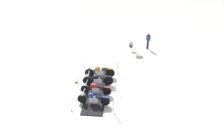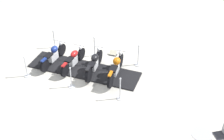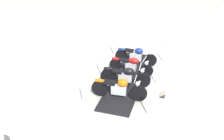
# 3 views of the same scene
# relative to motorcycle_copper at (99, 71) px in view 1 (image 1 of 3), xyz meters

# --- Properties ---
(ground_plane) EXTENTS (80.00, 80.00, 0.00)m
(ground_plane) POSITION_rel_motorcycle_copper_xyz_m (-1.46, 0.73, -0.56)
(ground_plane) COLOR beige
(display_platform) EXTENTS (5.52, 3.80, 0.06)m
(display_platform) POSITION_rel_motorcycle_copper_xyz_m (-1.46, 0.73, -0.53)
(display_platform) COLOR black
(display_platform) RESTS_ON ground_plane
(motorcycle_copper) EXTENTS (1.10, 2.20, 1.04)m
(motorcycle_copper) POSITION_rel_motorcycle_copper_xyz_m (0.00, 0.00, 0.00)
(motorcycle_copper) COLOR black
(motorcycle_copper) RESTS_ON display_platform
(motorcycle_black) EXTENTS (1.09, 2.15, 1.04)m
(motorcycle_black) POSITION_rel_motorcycle_copper_xyz_m (-0.97, 0.51, -0.03)
(motorcycle_black) COLOR black
(motorcycle_black) RESTS_ON display_platform
(motorcycle_maroon) EXTENTS (1.28, 1.93, 0.90)m
(motorcycle_maroon) POSITION_rel_motorcycle_copper_xyz_m (-1.93, 1.01, -0.05)
(motorcycle_maroon) COLOR black
(motorcycle_maroon) RESTS_ON display_platform
(motorcycle_navy) EXTENTS (1.30, 1.93, 0.92)m
(motorcycle_navy) POSITION_rel_motorcycle_copper_xyz_m (-2.90, 1.51, -0.05)
(motorcycle_navy) COLOR black
(motorcycle_navy) RESTS_ON display_platform
(stanchion_left_rear) EXTENTS (0.32, 0.32, 1.10)m
(stanchion_left_rear) POSITION_rel_motorcycle_copper_xyz_m (-4.16, 0.60, -0.19)
(stanchion_left_rear) COLOR silver
(stanchion_left_rear) RESTS_ON ground_plane
(stanchion_left_front) EXTENTS (0.30, 0.30, 1.13)m
(stanchion_left_front) POSITION_rel_motorcycle_copper_xyz_m (-0.03, -1.55, -0.16)
(stanchion_left_front) COLOR silver
(stanchion_left_front) RESTS_ON ground_plane
(stanchion_right_rear) EXTENTS (0.29, 0.29, 1.05)m
(stanchion_right_rear) POSITION_rel_motorcycle_copper_xyz_m (-2.90, 3.01, -0.19)
(stanchion_right_rear) COLOR silver
(stanchion_right_rear) RESTS_ON ground_plane
(stanchion_left_mid) EXTENTS (0.32, 0.32, 1.09)m
(stanchion_left_mid) POSITION_rel_motorcycle_copper_xyz_m (-2.09, -0.48, -0.19)
(stanchion_left_mid) COLOR silver
(stanchion_left_mid) RESTS_ON ground_plane
(stanchion_right_front) EXTENTS (0.36, 0.36, 1.14)m
(stanchion_right_front) POSITION_rel_motorcycle_copper_xyz_m (1.23, 0.86, -0.21)
(stanchion_right_front) COLOR silver
(stanchion_right_front) RESTS_ON ground_plane
(stanchion_right_mid) EXTENTS (0.35, 0.35, 1.12)m
(stanchion_right_mid) POSITION_rel_motorcycle_copper_xyz_m (-0.84, 1.93, -0.21)
(stanchion_right_mid) COLOR silver
(stanchion_right_mid) RESTS_ON ground_plane
(info_placard) EXTENTS (0.46, 0.38, 0.22)m
(info_placard) POSITION_rel_motorcycle_copper_xyz_m (0.12, 1.89, -0.49)
(info_placard) COLOR #333338
(info_placard) RESTS_ON ground_plane
(cafe_table) EXTENTS (0.75, 0.75, 0.76)m
(cafe_table) POSITION_rel_motorcycle_copper_xyz_m (2.42, -4.62, 0.01)
(cafe_table) COLOR #B7B7BC
(cafe_table) RESTS_ON ground_plane
(cafe_chair_near_table) EXTENTS (0.43, 0.43, 0.89)m
(cafe_chair_near_table) POSITION_rel_motorcycle_copper_xyz_m (3.23, -4.54, -0.03)
(cafe_chair_near_table) COLOR #B7B7BC
(cafe_chair_near_table) RESTS_ON ground_plane
(bystander_person) EXTENTS (0.42, 0.26, 1.70)m
(bystander_person) POSITION_rel_motorcycle_copper_xyz_m (3.03, -6.28, 0.47)
(bystander_person) COLOR #23232D
(bystander_person) RESTS_ON ground_plane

